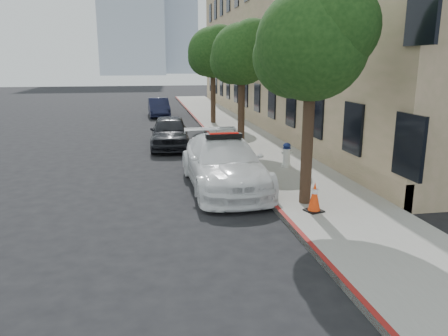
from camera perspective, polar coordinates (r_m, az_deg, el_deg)
name	(u,v)px	position (r m, az deg, el deg)	size (l,w,h in m)	color
ground	(190,192)	(13.25, -4.50, -3.13)	(120.00, 120.00, 0.00)	black
sidewalk	(238,134)	(23.44, 1.80, 4.52)	(3.20, 50.00, 0.15)	gray
curb_strip	(209,134)	(23.17, -1.94, 4.41)	(0.12, 50.00, 0.15)	maroon
building	(308,43)	(29.55, 10.86, 15.78)	(8.00, 36.00, 10.00)	tan
tower_right	(173,2)	(149.09, -6.64, 20.69)	(14.00, 14.00, 44.00)	#9EA8B7
tree_near	(313,43)	(11.40, 11.57, 15.67)	(2.92, 2.82, 5.62)	black
tree_mid	(243,54)	(19.07, 2.44, 14.71)	(2.77, 2.64, 5.43)	black
tree_far	(213,52)	(26.94, -1.40, 14.92)	(3.10, 3.00, 5.81)	black
police_car	(224,163)	(13.47, -0.03, 0.68)	(2.31, 5.47, 1.73)	white
parked_car_mid	(170,132)	(20.03, -7.09, 4.70)	(1.70, 4.24, 1.44)	black
parked_car_far	(159,107)	(31.66, -8.52, 7.83)	(1.37, 3.94, 1.30)	black
fire_hydrant	(287,155)	(15.75, 8.17, 1.67)	(0.37, 0.34, 0.88)	white
traffic_cone	(315,197)	(11.21, 11.74, -3.69)	(0.52, 0.52, 0.78)	black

